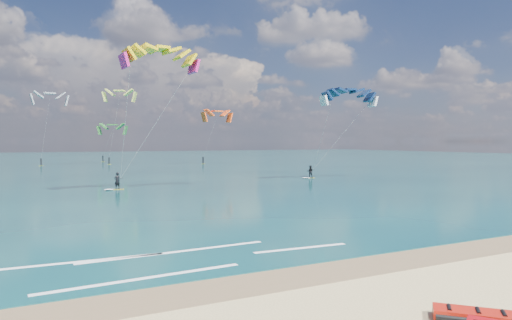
{
  "coord_description": "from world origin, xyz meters",
  "views": [
    {
      "loc": [
        -6.62,
        -10.31,
        4.67
      ],
      "look_at": [
        2.64,
        8.0,
        3.84
      ],
      "focal_mm": 32.0,
      "sensor_mm": 36.0,
      "label": 1
    }
  ],
  "objects": [
    {
      "name": "shoreline_foam",
      "position": [
        -1.87,
        7.02,
        0.05
      ],
      "size": [
        14.92,
        3.89,
        0.01
      ],
      "color": "white",
      "rests_on": "ground"
    },
    {
      "name": "ground",
      "position": [
        0.0,
        40.0,
        0.0
      ],
      "size": [
        320.0,
        320.0,
        0.0
      ],
      "primitive_type": "plane",
      "color": "tan",
      "rests_on": "ground"
    },
    {
      "name": "kitesurfer_main",
      "position": [
        2.72,
        31.94,
        7.36
      ],
      "size": [
        8.82,
        6.71,
        14.21
      ],
      "rotation": [
        0.0,
        0.0,
        -0.07
      ],
      "color": "yellow",
      "rests_on": "sea"
    },
    {
      "name": "distant_kites",
      "position": [
        -6.32,
        80.63,
        5.97
      ],
      "size": [
        81.36,
        31.81,
        14.53
      ],
      "color": "#919399",
      "rests_on": "ground"
    },
    {
      "name": "sea",
      "position": [
        0.0,
        104.0,
        0.02
      ],
      "size": [
        320.0,
        200.0,
        0.04
      ],
      "primitive_type": "cube",
      "color": "#0B363E",
      "rests_on": "ground"
    },
    {
      "name": "kitesurfer_far",
      "position": [
        26.56,
        35.2,
        6.32
      ],
      "size": [
        7.95,
        7.1,
        12.12
      ],
      "rotation": [
        0.0,
        0.0,
        -0.38
      ],
      "color": "gold",
      "rests_on": "sea"
    },
    {
      "name": "wet_sand_strip",
      "position": [
        0.0,
        3.0,
        0.0
      ],
      "size": [
        320.0,
        2.4,
        0.01
      ],
      "primitive_type": "cube",
      "color": "brown",
      "rests_on": "ground"
    }
  ]
}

